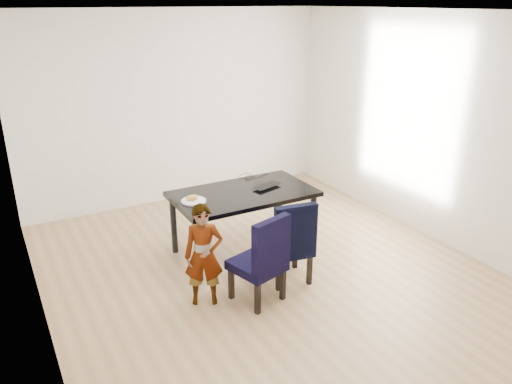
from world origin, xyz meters
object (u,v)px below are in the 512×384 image
chair_right (288,240)px  child (204,255)px  dining_table (243,222)px  chair_left (257,258)px  laptop (264,185)px  plate (194,201)px

chair_right → child: (-0.94, 0.02, 0.05)m
dining_table → chair_left: 1.03m
chair_left → laptop: chair_left is taller
chair_left → dining_table: bearing=53.9°
dining_table → child: (-0.83, -0.76, 0.14)m
dining_table → child: size_ratio=1.56×
dining_table → laptop: size_ratio=4.52×
plate → chair_right: bearing=-47.7°
dining_table → chair_right: size_ratio=1.74×
dining_table → plate: 0.72m
chair_left → chair_right: size_ratio=1.00×
plate → child: bearing=-106.2°
dining_table → laptop: bearing=7.5°
child → plate: child is taller
chair_right → laptop: 0.89m
dining_table → chair_left: (-0.36, -0.96, 0.09)m
chair_right → plate: (-0.71, 0.79, 0.30)m
chair_right → laptop: (0.18, 0.82, 0.30)m
chair_right → chair_left: bearing=-149.4°
child → dining_table: bearing=66.6°
chair_right → plate: size_ratio=3.39×
plate → laptop: bearing=2.1°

